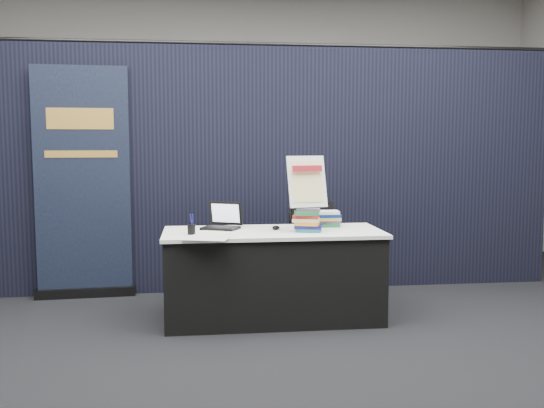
{
  "coord_description": "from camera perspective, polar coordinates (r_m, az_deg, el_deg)",
  "views": [
    {
      "loc": [
        -0.61,
        -4.36,
        1.49
      ],
      "look_at": [
        -0.01,
        0.55,
        0.97
      ],
      "focal_mm": 40.0,
      "sensor_mm": 36.0,
      "label": 1
    }
  ],
  "objects": [
    {
      "name": "pullup_banner",
      "position": [
        5.98,
        -17.36,
        0.71
      ],
      "size": [
        0.93,
        0.16,
        2.18
      ],
      "rotation": [
        0.0,
        0.0,
        0.06
      ],
      "color": "black",
      "rests_on": "floor"
    },
    {
      "name": "brochure_left",
      "position": [
        4.93,
        -6.28,
        -2.67
      ],
      "size": [
        0.32,
        0.28,
        0.0
      ],
      "primitive_type": "cube",
      "rotation": [
        0.0,
        0.0,
        0.39
      ],
      "color": "white",
      "rests_on": "display_table"
    },
    {
      "name": "drape_partition",
      "position": [
        5.99,
        -1.13,
        3.22
      ],
      "size": [
        6.0,
        0.08,
        2.4
      ],
      "primitive_type": "cube",
      "color": "black",
      "rests_on": "floor"
    },
    {
      "name": "info_sign",
      "position": [
        4.93,
        3.31,
        2.07
      ],
      "size": [
        0.34,
        0.18,
        0.44
      ],
      "rotation": [
        0.0,
        0.0,
        0.17
      ],
      "color": "black",
      "rests_on": "book_stack_tall"
    },
    {
      "name": "brochure_mid",
      "position": [
        4.63,
        -6.17,
        -3.22
      ],
      "size": [
        0.38,
        0.32,
        0.0
      ],
      "primitive_type": "cube",
      "rotation": [
        0.0,
        0.0,
        -0.27
      ],
      "color": "silver",
      "rests_on": "display_table"
    },
    {
      "name": "pen_cup",
      "position": [
        4.84,
        -7.6,
        -2.39
      ],
      "size": [
        0.08,
        0.08,
        0.08
      ],
      "primitive_type": "cylinder",
      "rotation": [
        0.0,
        0.0,
        -0.42
      ],
      "color": "black",
      "rests_on": "display_table"
    },
    {
      "name": "brochure_right",
      "position": [
        4.92,
        -5.0,
        -2.66
      ],
      "size": [
        0.37,
        0.31,
        0.0
      ],
      "primitive_type": "cube",
      "rotation": [
        0.0,
        0.0,
        -0.31
      ],
      "color": "silver",
      "rests_on": "display_table"
    },
    {
      "name": "floor",
      "position": [
        4.64,
        0.96,
        -12.72
      ],
      "size": [
        8.0,
        8.0,
        0.0
      ],
      "primitive_type": "plane",
      "color": "black",
      "rests_on": "ground"
    },
    {
      "name": "book_stack_short",
      "position": [
        5.25,
        5.25,
        -1.38
      ],
      "size": [
        0.2,
        0.16,
        0.14
      ],
      "rotation": [
        0.0,
        0.0,
        -0.06
      ],
      "color": "#1C6B3B",
      "rests_on": "display_table"
    },
    {
      "name": "display_table",
      "position": [
        5.07,
        0.1,
        -6.7
      ],
      "size": [
        1.8,
        0.75,
        0.75
      ],
      "color": "black",
      "rests_on": "floor"
    },
    {
      "name": "stacking_chair",
      "position": [
        5.47,
        4.06,
        -4.23
      ],
      "size": [
        0.49,
        0.5,
        0.94
      ],
      "rotation": [
        0.0,
        0.0,
        -0.18
      ],
      "color": "black",
      "rests_on": "floor"
    },
    {
      "name": "book_stack_tall",
      "position": [
        4.93,
        3.36,
        -1.51
      ],
      "size": [
        0.23,
        0.2,
        0.2
      ],
      "rotation": [
        0.0,
        0.0,
        -0.21
      ],
      "color": "#1B6769",
      "rests_on": "display_table"
    },
    {
      "name": "laptop",
      "position": [
        5.12,
        -4.9,
        -1.74
      ],
      "size": [
        0.35,
        0.34,
        0.22
      ],
      "rotation": [
        0.0,
        0.0,
        -0.43
      ],
      "color": "black",
      "rests_on": "display_table"
    },
    {
      "name": "mouse",
      "position": [
        5.06,
        0.37,
        -2.24
      ],
      "size": [
        0.09,
        0.11,
        0.03
      ],
      "primitive_type": "ellipsoid",
      "rotation": [
        0.0,
        0.0,
        -0.31
      ],
      "color": "black",
      "rests_on": "display_table"
    },
    {
      "name": "wall_back",
      "position": [
        8.38,
        -2.83,
        7.76
      ],
      "size": [
        8.0,
        0.02,
        3.5
      ],
      "primitive_type": "cube",
      "color": "#B6B2AB",
      "rests_on": "floor"
    }
  ]
}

